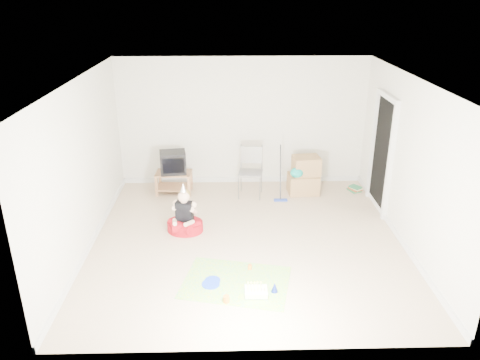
{
  "coord_description": "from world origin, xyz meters",
  "views": [
    {
      "loc": [
        -0.28,
        -6.66,
        3.82
      ],
      "look_at": [
        -0.1,
        0.4,
        0.9
      ],
      "focal_mm": 35.0,
      "sensor_mm": 36.0,
      "label": 1
    }
  ],
  "objects_px": {
    "crt_tv": "(173,162)",
    "tv_stand": "(174,181)",
    "folding_chair": "(250,173)",
    "seated_woman": "(185,220)",
    "cardboard_boxes": "(304,176)",
    "birthday_cake": "(256,292)"
  },
  "relations": [
    {
      "from": "tv_stand",
      "to": "cardboard_boxes",
      "type": "xyz_separation_m",
      "value": [
        2.58,
        -0.06,
        0.1
      ]
    },
    {
      "from": "seated_woman",
      "to": "birthday_cake",
      "type": "xyz_separation_m",
      "value": [
        1.1,
        -1.82,
        -0.15
      ]
    },
    {
      "from": "cardboard_boxes",
      "to": "seated_woman",
      "type": "bearing_deg",
      "value": -145.53
    },
    {
      "from": "folding_chair",
      "to": "tv_stand",
      "type": "bearing_deg",
      "value": 172.8
    },
    {
      "from": "tv_stand",
      "to": "seated_woman",
      "type": "bearing_deg",
      "value": -77.8
    },
    {
      "from": "tv_stand",
      "to": "seated_woman",
      "type": "height_order",
      "value": "seated_woman"
    },
    {
      "from": "folding_chair",
      "to": "crt_tv",
      "type": "bearing_deg",
      "value": 172.8
    },
    {
      "from": "folding_chair",
      "to": "birthday_cake",
      "type": "xyz_separation_m",
      "value": [
        -0.07,
        -3.23,
        -0.44
      ]
    },
    {
      "from": "crt_tv",
      "to": "folding_chair",
      "type": "relative_size",
      "value": 0.5
    },
    {
      "from": "cardboard_boxes",
      "to": "birthday_cake",
      "type": "bearing_deg",
      "value": -108.77
    },
    {
      "from": "crt_tv",
      "to": "birthday_cake",
      "type": "xyz_separation_m",
      "value": [
        1.44,
        -3.42,
        -0.61
      ]
    },
    {
      "from": "cardboard_boxes",
      "to": "seated_woman",
      "type": "height_order",
      "value": "seated_woman"
    },
    {
      "from": "folding_chair",
      "to": "cardboard_boxes",
      "type": "xyz_separation_m",
      "value": [
        1.07,
        0.13,
        -0.13
      ]
    },
    {
      "from": "crt_tv",
      "to": "cardboard_boxes",
      "type": "bearing_deg",
      "value": -9.73
    },
    {
      "from": "tv_stand",
      "to": "folding_chair",
      "type": "bearing_deg",
      "value": -7.2
    },
    {
      "from": "tv_stand",
      "to": "cardboard_boxes",
      "type": "relative_size",
      "value": 0.96
    },
    {
      "from": "cardboard_boxes",
      "to": "seated_woman",
      "type": "distance_m",
      "value": 2.72
    },
    {
      "from": "crt_tv",
      "to": "seated_woman",
      "type": "relative_size",
      "value": 0.57
    },
    {
      "from": "tv_stand",
      "to": "birthday_cake",
      "type": "distance_m",
      "value": 3.72
    },
    {
      "from": "crt_tv",
      "to": "tv_stand",
      "type": "bearing_deg",
      "value": 126.64
    },
    {
      "from": "crt_tv",
      "to": "seated_woman",
      "type": "distance_m",
      "value": 1.7
    },
    {
      "from": "folding_chair",
      "to": "cardboard_boxes",
      "type": "bearing_deg",
      "value": 6.87
    }
  ]
}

